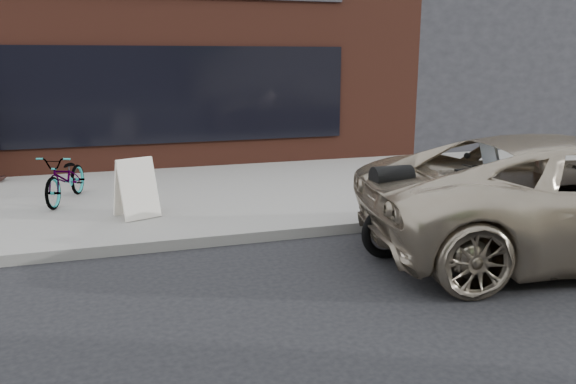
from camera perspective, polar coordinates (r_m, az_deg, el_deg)
near_sidewalk at (r=10.54m, az=-6.05°, el=0.33°), size 44.00×6.00×0.15m
storefront at (r=17.07m, az=-17.67°, el=12.16°), size 14.00×10.07×4.50m
neighbour_building at (r=20.84m, az=18.49°, el=14.30°), size 10.00×10.00×6.00m
motorcycle at (r=7.34m, az=14.59°, el=-1.54°), size 2.25×0.73×1.42m
bicycle_front at (r=9.88m, az=-21.64°, el=1.37°), size 0.97×1.62×0.80m
sandwich_sign at (r=8.61m, az=-15.22°, el=0.45°), size 0.69×0.67×0.88m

